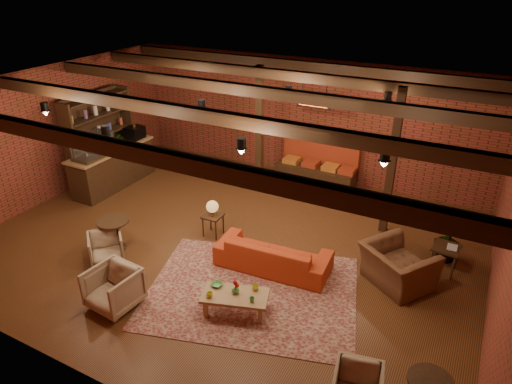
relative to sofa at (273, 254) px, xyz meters
The scene contains 26 objects.
floor 1.35m from the sofa, 161.84° to the left, with size 10.00×10.00×0.00m, color #371F0D.
ceiling 3.16m from the sofa, 161.84° to the left, with size 10.00×8.00×0.02m, color black.
wall_back 4.76m from the sofa, 105.77° to the left, with size 10.00×0.02×3.20m, color brown.
wall_front 4.01m from the sofa, 109.11° to the right, with size 10.00×0.02×3.20m, color brown.
wall_left 6.39m from the sofa, behind, with size 0.02×8.00×3.20m, color brown.
wall_right 3.99m from the sofa, ahead, with size 0.02×8.00×3.20m, color brown.
ceiling_beams 3.06m from the sofa, 161.84° to the left, with size 9.80×6.40×0.22m, color black, non-canonical shape.
ceiling_pipe 3.46m from the sofa, 121.79° to the left, with size 0.12×0.12×9.60m, color black.
post_left 3.75m from the sofa, 121.52° to the left, with size 0.16×0.16×3.20m, color black.
post_right 3.14m from the sofa, 57.14° to the left, with size 0.16×0.16×3.20m, color black.
service_counter 5.55m from the sofa, 165.24° to the left, with size 0.80×2.50×1.60m, color black, non-canonical shape.
plant_counter 5.56m from the sofa, 162.95° to the left, with size 0.35×0.39×0.30m, color #337F33.
shelving_hutch 6.00m from the sofa, 165.29° to the left, with size 0.52×2.00×2.40m, color black, non-canonical shape.
banquette 4.01m from the sofa, 99.25° to the left, with size 2.10×0.70×1.00m, color #A5361B, non-canonical shape.
service_sign 4.10m from the sofa, 100.41° to the left, with size 0.86×0.06×0.30m, color #FF4419.
ceiling_spotlights 2.86m from the sofa, 161.84° to the left, with size 6.40×4.40×0.28m, color black, non-canonical shape.
rug 0.88m from the sofa, 91.21° to the right, with size 3.69×2.82×0.01m, color maroon.
sofa is the anchor object (origin of this frame).
coffee_table 1.44m from the sofa, 90.92° to the right, with size 1.22×0.86×0.63m.
side_table_lamp 1.77m from the sofa, 163.57° to the left, with size 0.41×0.41×0.83m.
round_table_left 3.29m from the sofa, 164.17° to the right, with size 0.64×0.64×0.67m.
armchair_a 3.30m from the sofa, 156.68° to the right, with size 0.64×0.60×0.65m, color #C0AE94.
armchair_b 2.97m from the sofa, 130.69° to the right, with size 0.78×0.73×0.80m, color #C0AE94.
armchair_right 2.30m from the sofa, 15.35° to the left, with size 1.17×0.76×1.02m, color brown.
side_table_book 3.27m from the sofa, 25.94° to the left, with size 0.52×0.52×0.57m.
plant_tall 3.61m from the sofa, 32.64° to the left, with size 1.53×1.53×2.74m, color #4C7F4C.
Camera 1 is at (4.33, -7.03, 5.29)m, focal length 32.00 mm.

